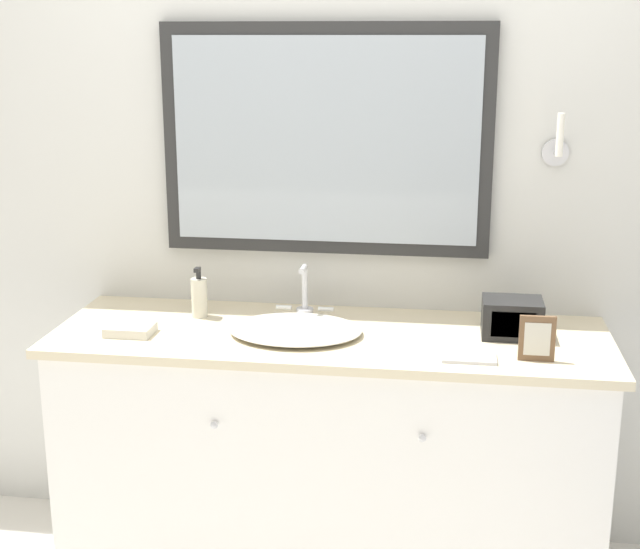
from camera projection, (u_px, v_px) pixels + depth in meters
name	position (u px, v px, depth m)	size (l,w,h in m)	color
wall_back	(342.00, 198.00, 3.18)	(8.00, 0.18, 2.55)	silver
vanity_counter	(330.00, 454.00, 3.08)	(1.85, 0.62, 0.88)	white
sink_basin	(296.00, 328.00, 2.95)	(0.44, 0.40, 0.19)	silver
soap_bottle	(199.00, 297.00, 3.12)	(0.06, 0.06, 0.18)	beige
appliance_box	(512.00, 318.00, 2.92)	(0.19, 0.15, 0.12)	black
picture_frame	(537.00, 339.00, 2.69)	(0.11, 0.01, 0.14)	brown
hand_towel_near_sink	(130.00, 330.00, 2.95)	(0.15, 0.11, 0.03)	silver
metal_tray	(469.00, 357.00, 2.72)	(0.17, 0.10, 0.01)	silver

